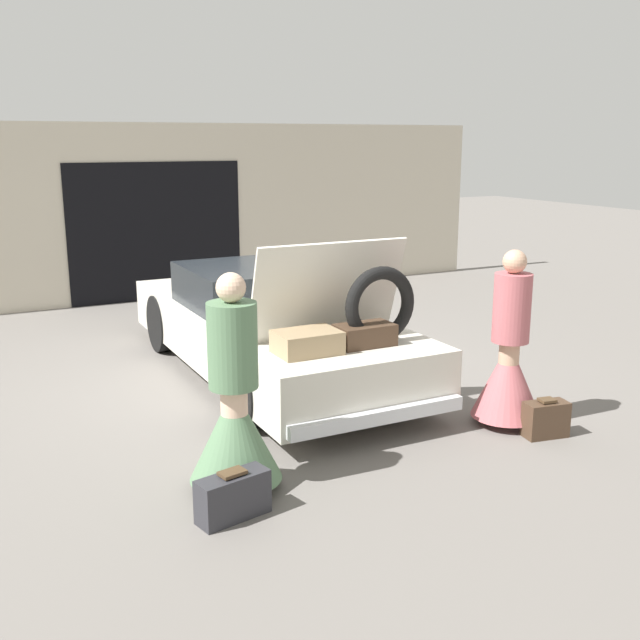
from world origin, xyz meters
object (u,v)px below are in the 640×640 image
(person_left, at_px, (234,415))
(suitcase_beside_right_person, at_px, (546,419))
(car, at_px, (268,326))
(person_right, at_px, (508,364))
(suitcase_beside_left_person, at_px, (233,496))

(person_left, relative_size, suitcase_beside_right_person, 3.99)
(car, xyz_separation_m, person_left, (-1.34, -2.49, 0.03))
(person_left, bearing_deg, person_right, 92.58)
(suitcase_beside_left_person, bearing_deg, person_left, 66.63)
(suitcase_beside_right_person, bearing_deg, person_left, 173.88)
(person_right, xyz_separation_m, suitcase_beside_left_person, (-2.85, -0.52, -0.41))
(car, xyz_separation_m, suitcase_beside_left_person, (-1.52, -2.91, -0.39))
(person_right, xyz_separation_m, suitcase_beside_right_person, (0.11, -0.40, -0.41))
(person_left, height_order, person_right, person_left)
(suitcase_beside_left_person, bearing_deg, person_right, 10.36)
(person_left, bearing_deg, car, 152.24)
(person_left, bearing_deg, suitcase_beside_right_person, 84.32)
(person_left, xyz_separation_m, suitcase_beside_right_person, (2.77, -0.30, -0.42))
(suitcase_beside_right_person, bearing_deg, person_right, 105.00)
(person_left, distance_m, person_right, 2.67)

